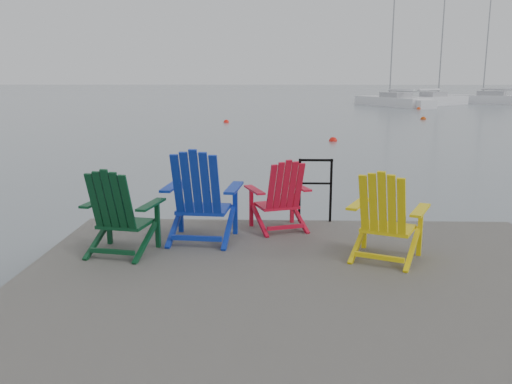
{
  "coord_description": "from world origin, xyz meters",
  "views": [
    {
      "loc": [
        -0.34,
        -5.04,
        2.5
      ],
      "look_at": [
        -0.6,
        2.78,
        0.85
      ],
      "focal_mm": 38.0,
      "sensor_mm": 36.0,
      "label": 1
    }
  ],
  "objects_px": {
    "handrail": "(315,184)",
    "buoy_c": "(423,119)",
    "sailboat_mid": "(435,101)",
    "buoy_b": "(226,122)",
    "buoy_d": "(419,109)",
    "chair_green": "(120,211)",
    "sailboat_near": "(392,102)",
    "chair_blue": "(201,195)",
    "sailboat_far": "(487,100)",
    "chair_red": "(280,195)",
    "chair_yellow": "(386,215)",
    "buoy_a": "(333,141)"
  },
  "relations": [
    {
      "from": "buoy_d",
      "to": "buoy_a",
      "type": "bearing_deg",
      "value": -112.17
    },
    {
      "from": "handrail",
      "to": "chair_red",
      "type": "bearing_deg",
      "value": -136.86
    },
    {
      "from": "chair_red",
      "to": "buoy_d",
      "type": "height_order",
      "value": "chair_red"
    },
    {
      "from": "buoy_d",
      "to": "chair_blue",
      "type": "bearing_deg",
      "value": -108.25
    },
    {
      "from": "buoy_a",
      "to": "buoy_d",
      "type": "height_order",
      "value": "same"
    },
    {
      "from": "sailboat_mid",
      "to": "buoy_b",
      "type": "relative_size",
      "value": 33.49
    },
    {
      "from": "buoy_b",
      "to": "buoy_d",
      "type": "bearing_deg",
      "value": 43.8
    },
    {
      "from": "buoy_d",
      "to": "sailboat_far",
      "type": "bearing_deg",
      "value": 47.91
    },
    {
      "from": "chair_blue",
      "to": "buoy_b",
      "type": "xyz_separation_m",
      "value": [
        -1.83,
        24.61,
        -1.09
      ]
    },
    {
      "from": "chair_yellow",
      "to": "buoy_d",
      "type": "height_order",
      "value": "chair_yellow"
    },
    {
      "from": "buoy_c",
      "to": "handrail",
      "type": "bearing_deg",
      "value": -108.12
    },
    {
      "from": "chair_green",
      "to": "buoy_d",
      "type": "distance_m",
      "value": 41.39
    },
    {
      "from": "sailboat_near",
      "to": "sailboat_far",
      "type": "xyz_separation_m",
      "value": [
        10.6,
        5.55,
        0.0
      ]
    },
    {
      "from": "sailboat_far",
      "to": "buoy_d",
      "type": "distance_m",
      "value": 14.21
    },
    {
      "from": "sailboat_mid",
      "to": "buoy_a",
      "type": "distance_m",
      "value": 32.41
    },
    {
      "from": "handrail",
      "to": "buoy_d",
      "type": "height_order",
      "value": "handrail"
    },
    {
      "from": "chair_green",
      "to": "chair_red",
      "type": "relative_size",
      "value": 1.05
    },
    {
      "from": "chair_green",
      "to": "buoy_a",
      "type": "xyz_separation_m",
      "value": [
        4.16,
        15.96,
        -1.01
      ]
    },
    {
      "from": "sailboat_mid",
      "to": "buoy_c",
      "type": "distance_m",
      "value": 18.87
    },
    {
      "from": "sailboat_mid",
      "to": "buoy_d",
      "type": "xyz_separation_m",
      "value": [
        -3.26,
        -6.7,
        -0.36
      ]
    },
    {
      "from": "sailboat_mid",
      "to": "buoy_d",
      "type": "bearing_deg",
      "value": -66.61
    },
    {
      "from": "sailboat_near",
      "to": "buoy_d",
      "type": "bearing_deg",
      "value": -100.68
    },
    {
      "from": "sailboat_far",
      "to": "buoy_a",
      "type": "distance_m",
      "value": 38.64
    },
    {
      "from": "buoy_a",
      "to": "buoy_d",
      "type": "xyz_separation_m",
      "value": [
        9.42,
        23.13,
        0.0
      ]
    },
    {
      "from": "chair_green",
      "to": "buoy_c",
      "type": "height_order",
      "value": "chair_green"
    },
    {
      "from": "chair_red",
      "to": "chair_yellow",
      "type": "height_order",
      "value": "chair_yellow"
    },
    {
      "from": "chair_yellow",
      "to": "sailboat_near",
      "type": "xyz_separation_m",
      "value": [
        9.5,
        44.19,
        -0.66
      ]
    },
    {
      "from": "chair_yellow",
      "to": "sailboat_near",
      "type": "height_order",
      "value": "sailboat_near"
    },
    {
      "from": "buoy_b",
      "to": "buoy_c",
      "type": "relative_size",
      "value": 0.93
    },
    {
      "from": "buoy_d",
      "to": "handrail",
      "type": "bearing_deg",
      "value": -106.65
    },
    {
      "from": "chair_green",
      "to": "sailboat_near",
      "type": "bearing_deg",
      "value": 84.86
    },
    {
      "from": "chair_blue",
      "to": "chair_red",
      "type": "height_order",
      "value": "chair_blue"
    },
    {
      "from": "chair_red",
      "to": "buoy_a",
      "type": "distance_m",
      "value": 15.1
    },
    {
      "from": "buoy_b",
      "to": "buoy_d",
      "type": "xyz_separation_m",
      "value": [
        14.55,
        13.95,
        0.0
      ]
    },
    {
      "from": "handrail",
      "to": "buoy_c",
      "type": "height_order",
      "value": "handrail"
    },
    {
      "from": "chair_yellow",
      "to": "chair_green",
      "type": "bearing_deg",
      "value": -157.62
    },
    {
      "from": "sailboat_mid",
      "to": "buoy_c",
      "type": "relative_size",
      "value": 31.05
    },
    {
      "from": "chair_blue",
      "to": "chair_yellow",
      "type": "relative_size",
      "value": 1.14
    },
    {
      "from": "buoy_d",
      "to": "chair_green",
      "type": "bearing_deg",
      "value": -109.16
    },
    {
      "from": "chair_blue",
      "to": "buoy_c",
      "type": "relative_size",
      "value": 3.27
    },
    {
      "from": "buoy_c",
      "to": "buoy_d",
      "type": "xyz_separation_m",
      "value": [
        2.62,
        11.23,
        0.0
      ]
    },
    {
      "from": "sailboat_near",
      "to": "sailboat_mid",
      "type": "distance_m",
      "value": 4.66
    },
    {
      "from": "chair_red",
      "to": "buoy_b",
      "type": "xyz_separation_m",
      "value": [
        -2.81,
        24.07,
        -0.98
      ]
    },
    {
      "from": "chair_red",
      "to": "chair_green",
      "type": "bearing_deg",
      "value": -170.2
    },
    {
      "from": "chair_green",
      "to": "buoy_a",
      "type": "height_order",
      "value": "chair_green"
    },
    {
      "from": "chair_green",
      "to": "buoy_d",
      "type": "xyz_separation_m",
      "value": [
        13.58,
        39.09,
        -1.01
      ]
    },
    {
      "from": "chair_blue",
      "to": "sailboat_far",
      "type": "relative_size",
      "value": 0.1
    },
    {
      "from": "chair_blue",
      "to": "buoy_a",
      "type": "relative_size",
      "value": 3.45
    },
    {
      "from": "handrail",
      "to": "chair_blue",
      "type": "distance_m",
      "value": 1.8
    },
    {
      "from": "handrail",
      "to": "chair_yellow",
      "type": "height_order",
      "value": "chair_yellow"
    }
  ]
}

